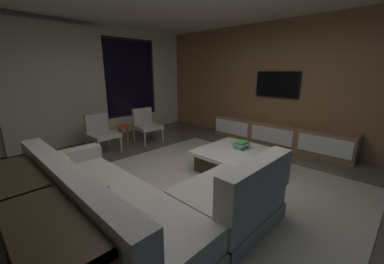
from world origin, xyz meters
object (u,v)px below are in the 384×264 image
at_px(side_stool, 123,129).
at_px(media_console, 277,135).
at_px(coffee_table, 236,160).
at_px(accent_chair_near_window, 146,123).
at_px(console_table_behind_couch, 33,230).
at_px(book_stack_on_coffee_table, 241,145).
at_px(sectional_couch, 140,204).
at_px(accent_chair_by_curtain, 101,131).
at_px(mounted_tv, 277,84).

relative_size(side_stool, media_console, 0.15).
height_order(coffee_table, accent_chair_near_window, accent_chair_near_window).
xyz_separation_m(coffee_table, console_table_behind_couch, (-2.88, 0.01, 0.22)).
bearing_deg(media_console, book_stack_on_coffee_table, -177.01).
bearing_deg(book_stack_on_coffee_table, console_table_behind_couch, -180.00).
bearing_deg(console_table_behind_couch, sectional_couch, -8.11).
bearing_deg(media_console, side_stool, 133.38).
bearing_deg(sectional_couch, side_stool, 63.41).
bearing_deg(console_table_behind_couch, book_stack_on_coffee_table, 0.00).
height_order(book_stack_on_coffee_table, side_stool, book_stack_on_coffee_table).
bearing_deg(accent_chair_near_window, side_stool, 172.28).
bearing_deg(book_stack_on_coffee_table, sectional_couch, -176.49).
distance_m(accent_chair_near_window, accent_chair_by_curtain, 1.08).
relative_size(accent_chair_near_window, console_table_behind_couch, 0.37).
bearing_deg(console_table_behind_couch, side_stool, 48.72).
bearing_deg(accent_chair_near_window, book_stack_on_coffee_table, -85.59).
relative_size(accent_chair_by_curtain, mounted_tv, 0.79).
xyz_separation_m(side_stool, mounted_tv, (2.55, -2.31, 0.98)).
xyz_separation_m(accent_chair_near_window, mounted_tv, (1.99, -2.23, 0.92)).
distance_m(book_stack_on_coffee_table, side_stool, 2.70).
xyz_separation_m(sectional_couch, side_stool, (1.36, 2.72, 0.08)).
distance_m(accent_chair_near_window, media_console, 3.03).
xyz_separation_m(side_stool, console_table_behind_couch, (-2.28, -2.59, 0.03)).
xyz_separation_m(sectional_couch, mounted_tv, (3.91, 0.41, 1.06)).
height_order(mounted_tv, console_table_behind_couch, mounted_tv).
relative_size(coffee_table, mounted_tv, 1.18).
distance_m(coffee_table, accent_chair_by_curtain, 2.83).
relative_size(accent_chair_by_curtain, console_table_behind_couch, 0.37).
height_order(media_console, console_table_behind_couch, console_table_behind_couch).
distance_m(coffee_table, media_console, 1.77).
height_order(accent_chair_near_window, console_table_behind_couch, accent_chair_near_window).
bearing_deg(sectional_couch, console_table_behind_couch, 171.89).
xyz_separation_m(book_stack_on_coffee_table, mounted_tv, (1.79, 0.28, 0.93)).
height_order(book_stack_on_coffee_table, accent_chair_near_window, accent_chair_near_window).
bearing_deg(sectional_couch, accent_chair_near_window, 53.93).
relative_size(coffee_table, side_stool, 2.52).
distance_m(sectional_couch, side_stool, 3.05).
relative_size(coffee_table, book_stack_on_coffee_table, 4.20).
bearing_deg(book_stack_on_coffee_table, coffee_table, -175.47).
xyz_separation_m(book_stack_on_coffee_table, media_console, (1.61, 0.08, -0.17)).
bearing_deg(side_stool, media_console, -46.62).
height_order(accent_chair_by_curtain, side_stool, accent_chair_by_curtain).
height_order(sectional_couch, side_stool, sectional_couch).
bearing_deg(sectional_couch, media_console, 3.29).
bearing_deg(accent_chair_near_window, coffee_table, -89.12).
distance_m(media_console, console_table_behind_couch, 4.65).
bearing_deg(accent_chair_near_window, console_table_behind_couch, -138.47).
bearing_deg(book_stack_on_coffee_table, accent_chair_by_curtain, 116.17).
bearing_deg(sectional_couch, book_stack_on_coffee_table, 3.51).
relative_size(side_stool, mounted_tv, 0.47).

